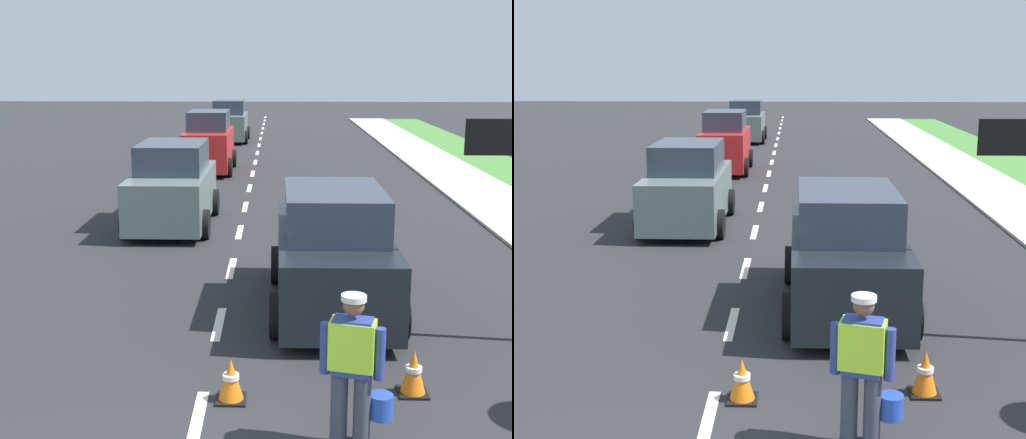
# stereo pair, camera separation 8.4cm
# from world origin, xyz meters

# --- Properties ---
(ground_plane) EXTENTS (96.00, 96.00, 0.00)m
(ground_plane) POSITION_xyz_m (0.00, 21.00, 0.00)
(ground_plane) COLOR #28282B
(lane_center_line) EXTENTS (0.14, 46.40, 0.01)m
(lane_center_line) POSITION_xyz_m (0.00, 25.20, 0.00)
(lane_center_line) COLOR silver
(lane_center_line) RESTS_ON ground
(road_worker) EXTENTS (0.77, 0.39, 1.67)m
(road_worker) POSITION_xyz_m (1.69, 2.23, 0.93)
(road_worker) COLOR #383D4C
(road_worker) RESTS_ON ground
(traffic_cone_near) EXTENTS (0.36, 0.36, 0.57)m
(traffic_cone_near) POSITION_xyz_m (2.55, 3.45, 0.28)
(traffic_cone_near) COLOR black
(traffic_cone_near) RESTS_ON ground
(traffic_cone_far) EXTENTS (0.36, 0.36, 0.53)m
(traffic_cone_far) POSITION_xyz_m (0.35, 3.21, 0.26)
(traffic_cone_far) COLOR black
(traffic_cone_far) RESTS_ON ground
(car_oncoming_lead) EXTENTS (2.02, 4.20, 2.05)m
(car_oncoming_lead) POSITION_xyz_m (-1.67, 12.39, 0.95)
(car_oncoming_lead) COLOR slate
(car_oncoming_lead) RESTS_ON ground
(car_outgoing_ahead) EXTENTS (2.00, 4.26, 2.01)m
(car_outgoing_ahead) POSITION_xyz_m (1.79, 6.49, 0.93)
(car_outgoing_ahead) COLOR black
(car_outgoing_ahead) RESTS_ON ground
(car_oncoming_second) EXTENTS (1.87, 3.95, 2.23)m
(car_oncoming_second) POSITION_xyz_m (-1.63, 21.21, 1.03)
(car_oncoming_second) COLOR red
(car_oncoming_second) RESTS_ON ground
(car_oncoming_third) EXTENTS (1.99, 4.03, 2.09)m
(car_oncoming_third) POSITION_xyz_m (-1.57, 31.42, 0.97)
(car_oncoming_third) COLOR slate
(car_oncoming_third) RESTS_ON ground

